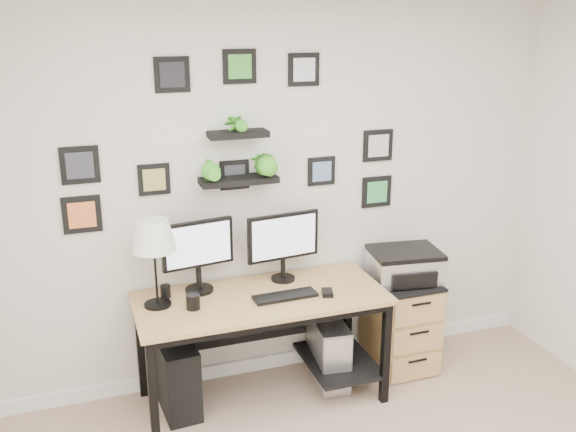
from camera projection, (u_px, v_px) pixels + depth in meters
name	position (u px, v px, depth m)	size (l,w,h in m)	color
room	(280.00, 359.00, 4.70)	(4.00, 4.00, 4.00)	tan
desk	(265.00, 310.00, 4.17)	(1.60, 0.70, 0.75)	tan
monitor_left	(198.00, 251.00, 4.07)	(0.47, 0.21, 0.48)	black
monitor_right	(283.00, 241.00, 4.25)	(0.51, 0.18, 0.47)	black
keyboard	(285.00, 296.00, 4.07)	(0.41, 0.13, 0.02)	black
mouse	(327.00, 293.00, 4.10)	(0.07, 0.10, 0.03)	black
table_lamp	(153.00, 238.00, 3.83)	(0.27, 0.27, 0.55)	black
mug	(193.00, 302.00, 3.90)	(0.08, 0.08, 0.10)	black
pen_cup	(166.00, 291.00, 4.06)	(0.06, 0.06, 0.08)	black
pc_tower_black	(176.00, 374.00, 4.15)	(0.21, 0.48, 0.48)	black
pc_tower_grey	(328.00, 351.00, 4.46)	(0.26, 0.48, 0.46)	gray
file_cabinet	(400.00, 323.00, 4.64)	(0.43, 0.53, 0.67)	tan
printer	(405.00, 265.00, 4.52)	(0.52, 0.44, 0.22)	silver
wall_decor	(239.00, 150.00, 4.08)	(2.23, 0.18, 1.12)	black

